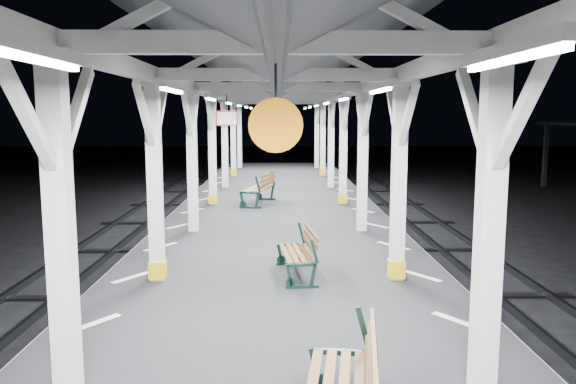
{
  "coord_description": "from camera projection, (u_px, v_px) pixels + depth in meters",
  "views": [
    {
      "loc": [
        0.03,
        -7.13,
        3.75
      ],
      "look_at": [
        0.21,
        4.07,
        2.2
      ],
      "focal_mm": 35.0,
      "sensor_mm": 36.0,
      "label": 1
    }
  ],
  "objects": [
    {
      "name": "bench_far",
      "position": [
        261.0,
        187.0,
        17.27
      ],
      "size": [
        1.08,
        1.91,
        0.98
      ],
      "rotation": [
        0.0,
        0.0,
        -0.24
      ],
      "color": "black",
      "rests_on": "platform"
    },
    {
      "name": "hazard_stripes_left",
      "position": [
        91.0,
        324.0,
        7.39
      ],
      "size": [
        1.0,
        48.0,
        0.01
      ],
      "primitive_type": "cube",
      "color": "silver",
      "rests_on": "platform"
    },
    {
      "name": "bench_mid",
      "position": [
        301.0,
        251.0,
        9.58
      ],
      "size": [
        0.7,
        1.53,
        0.8
      ],
      "rotation": [
        0.0,
        0.0,
        0.1
      ],
      "color": "black",
      "rests_on": "platform"
    },
    {
      "name": "platform",
      "position": [
        277.0,
        359.0,
        7.5
      ],
      "size": [
        6.0,
        50.0,
        1.0
      ],
      "primitive_type": "cube",
      "color": "black",
      "rests_on": "ground"
    },
    {
      "name": "canopy",
      "position": [
        276.0,
        49.0,
        6.93
      ],
      "size": [
        5.4,
        49.0,
        4.65
      ],
      "color": "silver",
      "rests_on": "platform"
    },
    {
      "name": "hazard_stripes_right",
      "position": [
        461.0,
        322.0,
        7.47
      ],
      "size": [
        1.0,
        48.0,
        0.01
      ],
      "primitive_type": "cube",
      "color": "silver",
      "rests_on": "platform"
    }
  ]
}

